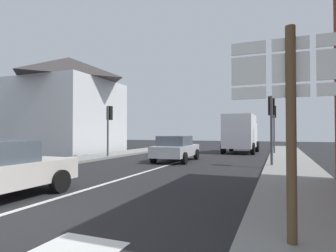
% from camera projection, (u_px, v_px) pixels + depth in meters
% --- Properties ---
extents(ground_plane, '(80.00, 80.00, 0.00)m').
position_uv_depth(ground_plane, '(171.00, 164.00, 14.63)').
color(ground_plane, '#232326').
extents(sidewalk_right, '(2.34, 44.00, 0.14)m').
position_uv_depth(sidewalk_right, '(295.00, 175.00, 10.62)').
color(sidewalk_right, gray).
rests_on(sidewalk_right, ground).
extents(sidewalk_left, '(2.34, 44.00, 0.14)m').
position_uv_depth(sidewalk_left, '(55.00, 162.00, 14.91)').
color(sidewalk_left, gray).
rests_on(sidewalk_left, ground).
extents(lane_centre_stripe, '(0.16, 12.00, 0.01)m').
position_uv_depth(lane_centre_stripe, '(134.00, 175.00, 10.91)').
color(lane_centre_stripe, silver).
rests_on(lane_centre_stripe, ground).
extents(clapboard_house_left, '(7.53, 8.70, 8.09)m').
position_uv_depth(clapboard_house_left, '(69.00, 104.00, 23.87)').
color(clapboard_house_left, silver).
rests_on(clapboard_house_left, ground).
extents(sedan_far, '(2.10, 4.26, 1.47)m').
position_uv_depth(sedan_far, '(176.00, 148.00, 16.20)').
color(sedan_far, '#B7BABF').
rests_on(sedan_far, ground).
extents(delivery_truck, '(2.59, 5.05, 3.05)m').
position_uv_depth(delivery_truck, '(241.00, 133.00, 22.69)').
color(delivery_truck, silver).
rests_on(delivery_truck, ground).
extents(route_sign_post, '(1.66, 0.14, 3.20)m').
position_uv_depth(route_sign_post, '(291.00, 110.00, 3.96)').
color(route_sign_post, brown).
rests_on(route_sign_post, ground).
extents(traffic_light_near_left, '(0.30, 0.49, 3.38)m').
position_uv_depth(traffic_light_near_left, '(109.00, 120.00, 18.15)').
color(traffic_light_near_left, '#47474C').
rests_on(traffic_light_near_left, ground).
extents(traffic_light_near_right, '(0.30, 0.49, 3.40)m').
position_uv_depth(traffic_light_near_right, '(271.00, 115.00, 13.37)').
color(traffic_light_near_right, '#47474C').
rests_on(traffic_light_near_right, ground).
extents(traffic_light_far_right, '(0.30, 0.49, 3.66)m').
position_uv_depth(traffic_light_far_right, '(274.00, 118.00, 20.92)').
color(traffic_light_far_right, '#47474C').
rests_on(traffic_light_far_right, ground).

